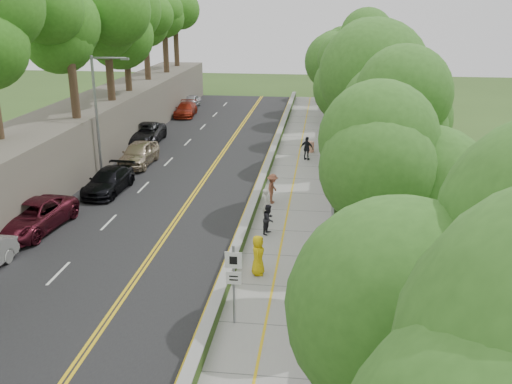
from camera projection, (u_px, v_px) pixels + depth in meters
The scene contains 24 objects.
ground at pixel (221, 284), 24.01m from camera, with size 140.00×140.00×0.00m, color #33511E.
road at pixel (183, 175), 38.72m from camera, with size 11.20×66.00×0.04m, color black.
sidewalk at pixel (299, 179), 37.80m from camera, with size 4.20×66.00×0.05m, color gray.
jersey_barrier at pixel (265, 174), 37.97m from camera, with size 0.42×66.00×0.60m, color #6CC023.
rock_embankment at pixel (66, 143), 39.01m from camera, with size 5.00×66.00×4.00m, color #595147.
chainlink_fence at pixel (332, 166), 37.24m from camera, with size 0.04×66.00×2.00m, color slate.
trees_embankment at pixel (59, 13), 36.21m from camera, with size 6.40×66.00×13.00m, color #3A821E, non-canonical shape.
trees_fenceside at pixel (375, 74), 35.03m from camera, with size 7.00×66.00×14.00m, color #3D7926, non-canonical shape.
streetlight at pixel (99, 108), 36.87m from camera, with size 2.52×0.22×8.00m.
signpost at pixel (234, 276), 20.42m from camera, with size 0.62×0.09×3.10m.
construction_barrel at pixel (311, 147), 44.20m from camera, with size 0.51×0.51×0.84m, color #FF5D22.
concrete_block at pixel (324, 264), 24.72m from camera, with size 1.24×0.93×0.82m, color gray.
car_2 at pixel (32, 217), 29.13m from camera, with size 2.57×5.57×1.55m, color #541522.
car_3 at pixel (108, 181), 35.01m from camera, with size 1.99×4.91×1.42m, color black.
car_4 at pixel (139, 154), 40.67m from camera, with size 1.98×4.92×1.67m, color tan.
car_5 at pixel (148, 133), 47.57m from camera, with size 1.46×4.19×1.38m, color #A5A6AD.
car_6 at pixel (145, 134), 46.74m from camera, with size 2.72×5.91×1.64m, color black.
car_7 at pixel (186, 109), 57.63m from camera, with size 1.91×4.70×1.36m, color maroon.
car_8 at pixel (191, 101), 62.33m from camera, with size 1.56×3.89×1.32m, color #BDBCC1.
painter_0 at pixel (258, 255), 24.48m from camera, with size 0.87×0.57×1.79m, color yellow.
painter_1 at pixel (266, 204), 30.57m from camera, with size 0.63×0.42×1.74m, color silver.
painter_2 at pixel (269, 219), 28.77m from camera, with size 0.75×0.59×1.55m, color black.
painter_3 at pixel (273, 189), 33.03m from camera, with size 1.14×0.65×1.76m, color brown.
person_far at pixel (307, 148), 41.89m from camera, with size 1.02×0.43×1.75m, color black.
Camera 1 is at (4.09, -21.13, 11.41)m, focal length 40.00 mm.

